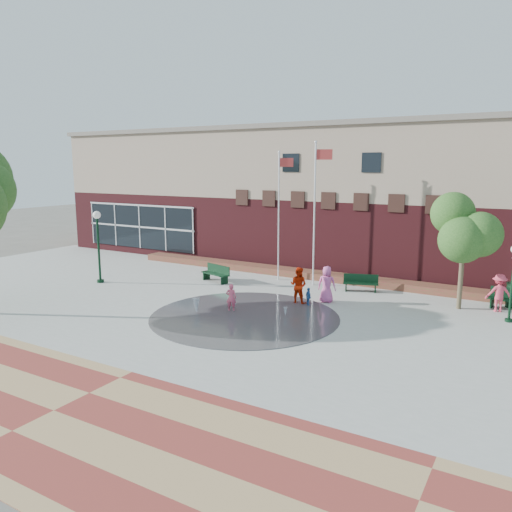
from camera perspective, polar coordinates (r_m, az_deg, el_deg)
The scene contains 20 objects.
ground at distance 19.97m, azimuth -5.88°, elevation -9.15°, with size 120.00×120.00×0.00m, color #666056.
plaza_concrete at distance 23.15m, azimuth -0.00°, elevation -6.33°, with size 46.00×18.00×0.01m, color #A8A8A0.
paver_band at distance 15.35m, azimuth -22.11°, elevation -16.09°, with size 46.00×6.00×0.01m, color maroon.
splash_pad at distance 22.33m, azimuth -1.30°, elevation -6.97°, with size 8.40×8.40×0.01m, color #383A3D.
library_building at distance 34.55m, azimuth 11.43°, elevation 6.81°, with size 44.40×10.40×9.20m.
flower_bed at distance 29.74m, azimuth 7.41°, elevation -2.67°, with size 26.00×1.20×0.40m, color maroon.
flagpole_left at distance 28.78m, azimuth 2.69°, elevation 5.35°, with size 0.83×0.37×7.45m.
flagpole_right at distance 27.55m, azimuth 6.81°, elevation 5.67°, with size 0.95×0.33×7.94m.
lamp_left at distance 29.58m, azimuth -17.60°, elevation 1.91°, with size 0.44×0.44×4.12m.
bench_left at distance 28.87m, azimuth -4.64°, elevation -2.36°, with size 2.03×1.06×0.99m.
bench_mid at distance 27.17m, azimuth 11.87°, elevation -3.40°, with size 1.89×1.06×0.92m.
bench_right at distance 25.98m, azimuth 27.18°, elevation -4.90°, with size 2.07×0.87×1.01m.
tree_mid at distance 24.66m, azimuth 22.73°, elevation 2.97°, with size 3.11×3.11×5.25m.
water_jet_a at distance 22.96m, azimuth -6.80°, elevation -6.56°, with size 0.35×0.35×0.68m, color white.
water_jet_b at distance 22.34m, azimuth 3.36°, elevation -6.98°, with size 0.18×0.18×0.41m, color white.
child_splash at distance 23.02m, azimuth -2.86°, elevation -4.77°, with size 0.47×0.31×1.30m, color #EE5373.
adult_red at distance 24.36m, azimuth 4.87°, elevation -3.35°, with size 0.87×0.68×1.80m, color red.
adult_pink at distance 24.65m, azimuth 8.09°, elevation -3.23°, with size 0.89×0.58×1.81m, color #D1569C.
child_blue at distance 24.04m, azimuth 6.01°, elevation -4.66°, with size 0.52×0.22×0.89m, color #3064AF.
person_bench at distance 25.42m, azimuth 26.01°, elevation -3.83°, with size 1.14×0.66×1.77m, color #E7425D.
Camera 1 is at (11.19, -15.15, 6.64)m, focal length 35.00 mm.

